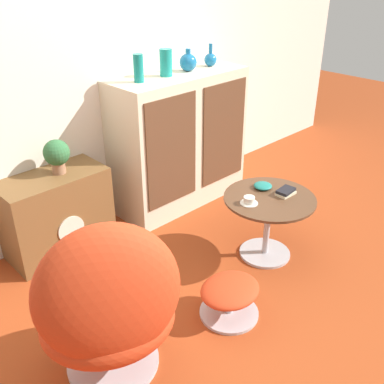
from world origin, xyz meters
name	(u,v)px	position (x,y,z in m)	size (l,w,h in m)	color
ground_plane	(250,305)	(0.00, 0.00, 0.00)	(12.00, 12.00, 0.00)	#9E3D19
wall_back	(90,58)	(0.00, 1.61, 1.30)	(6.40, 0.06, 2.60)	silver
sideboard	(179,140)	(0.63, 1.34, 0.57)	(1.19, 0.49, 1.13)	beige
tv_console	(57,214)	(-0.54, 1.39, 0.30)	(0.75, 0.38, 0.61)	brown
egg_chair	(109,308)	(-0.92, 0.17, 0.45)	(0.90, 0.87, 0.96)	#B7B7BC
ottoman	(230,294)	(-0.16, 0.04, 0.15)	(0.39, 0.37, 0.23)	#B7B7BC
coffee_table	(268,215)	(0.50, 0.27, 0.34)	(0.64, 0.64, 0.48)	#B7B7BC
vase_leftmost	(138,68)	(0.24, 1.34, 1.24)	(0.07, 0.07, 0.20)	#147A75
vase_inner_left	(166,63)	(0.50, 1.34, 1.24)	(0.10, 0.10, 0.20)	teal
vase_inner_right	(188,62)	(0.74, 1.34, 1.21)	(0.14, 0.14, 0.18)	#196699
vase_rightmost	(210,59)	(0.99, 1.34, 1.19)	(0.10, 0.10, 0.18)	#196699
potted_plant	(57,154)	(-0.47, 1.39, 0.75)	(0.18, 0.18, 0.25)	#996B4C
teacup	(249,201)	(0.33, 0.32, 0.50)	(0.12, 0.12, 0.05)	silver
book_stack	(286,192)	(0.62, 0.23, 0.50)	(0.15, 0.10, 0.04)	beige
bowl	(263,186)	(0.58, 0.40, 0.50)	(0.13, 0.13, 0.04)	#1E7A70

